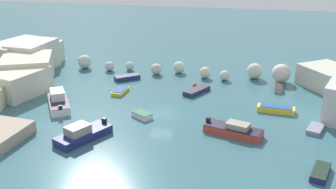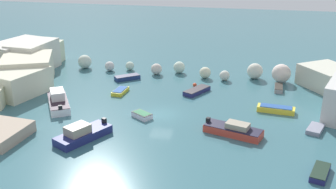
# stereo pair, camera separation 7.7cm
# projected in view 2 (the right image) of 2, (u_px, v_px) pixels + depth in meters

# --- Properties ---
(cove_water) EXTENTS (160.00, 160.00, 0.00)m
(cove_water) POSITION_uv_depth(u_px,v_px,m) (161.00, 114.00, 46.39)
(cove_water) COLOR #396771
(cove_water) RESTS_ON ground
(cliff_headland_left) EXTENTS (18.53, 24.67, 7.31)m
(cliff_headland_left) POSITION_uv_depth(u_px,v_px,m) (9.00, 63.00, 58.78)
(cliff_headland_left) COLOR beige
(cliff_headland_left) RESTS_ON ground
(rock_breakwater) EXTENTS (37.88, 3.74, 2.59)m
(rock_breakwater) POSITION_uv_depth(u_px,v_px,m) (226.00, 71.00, 58.35)
(rock_breakwater) COLOR silver
(rock_breakwater) RESTS_ON ground
(channel_buoy) EXTENTS (0.56, 0.56, 0.56)m
(channel_buoy) POSITION_uv_depth(u_px,v_px,m) (195.00, 85.00, 54.92)
(channel_buoy) COLOR #E04C28
(channel_buoy) RESTS_ON cove_water
(moored_boat_0) EXTENTS (5.09, 6.51, 1.93)m
(moored_boat_0) POSITION_uv_depth(u_px,v_px,m) (58.00, 101.00, 48.24)
(moored_boat_0) COLOR white
(moored_boat_0) RESTS_ON cove_water
(moored_boat_2) EXTENTS (3.60, 3.25, 0.62)m
(moored_boat_2) POSITION_uv_depth(u_px,v_px,m) (127.00, 77.00, 57.82)
(moored_boat_2) COLOR navy
(moored_boat_2) RESTS_ON cove_water
(moored_boat_3) EXTENTS (4.34, 1.83, 0.71)m
(moored_boat_3) POSITION_uv_depth(u_px,v_px,m) (276.00, 109.00, 46.84)
(moored_boat_3) COLOR yellow
(moored_boat_3) RESTS_ON cove_water
(moored_boat_4) EXTENTS (3.25, 4.31, 0.58)m
(moored_boat_4) POSITION_uv_depth(u_px,v_px,m) (197.00, 91.00, 52.76)
(moored_boat_4) COLOR navy
(moored_boat_4) RESTS_ON cove_water
(moored_boat_5) EXTENTS (6.22, 3.63, 1.37)m
(moored_boat_5) POSITION_uv_depth(u_px,v_px,m) (234.00, 130.00, 41.31)
(moored_boat_5) COLOR #C64031
(moored_boat_5) RESTS_ON cove_water
(moored_boat_6) EXTENTS (1.60, 3.01, 0.54)m
(moored_boat_6) POSITION_uv_depth(u_px,v_px,m) (120.00, 91.00, 52.71)
(moored_boat_6) COLOR yellow
(moored_boat_6) RESTS_ON cove_water
(moored_boat_7) EXTENTS (2.21, 3.01, 0.44)m
(moored_boat_7) POSITION_uv_depth(u_px,v_px,m) (315.00, 129.00, 42.20)
(moored_boat_7) COLOR gray
(moored_boat_7) RESTS_ON cove_water
(moored_boat_8) EXTENTS (4.70, 6.20, 1.70)m
(moored_boat_8) POSITION_uv_depth(u_px,v_px,m) (82.00, 134.00, 40.26)
(moored_boat_8) COLOR navy
(moored_boat_8) RESTS_ON cove_water
(moored_boat_9) EXTENTS (2.60, 2.32, 0.60)m
(moored_boat_9) POSITION_uv_depth(u_px,v_px,m) (142.00, 115.00, 45.36)
(moored_boat_9) COLOR white
(moored_boat_9) RESTS_ON cove_water
(moored_boat_10) EXTENTS (2.14, 3.42, 0.54)m
(moored_boat_10) POSITION_uv_depth(u_px,v_px,m) (320.00, 173.00, 34.16)
(moored_boat_10) COLOR navy
(moored_boat_10) RESTS_ON cove_water
(moored_boat_11) EXTENTS (1.17, 2.99, 0.56)m
(moored_boat_11) POSITION_uv_depth(u_px,v_px,m) (279.00, 88.00, 53.76)
(moored_boat_11) COLOR gray
(moored_boat_11) RESTS_ON cove_water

